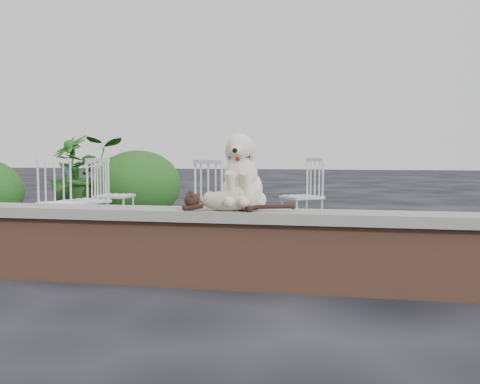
% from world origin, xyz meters
% --- Properties ---
extents(ground, '(60.00, 60.00, 0.00)m').
position_xyz_m(ground, '(0.00, 0.00, 0.00)').
color(ground, black).
rests_on(ground, ground).
extents(brick_wall, '(6.00, 0.30, 0.50)m').
position_xyz_m(brick_wall, '(0.00, 0.00, 0.25)').
color(brick_wall, brown).
rests_on(brick_wall, ground).
extents(capstone, '(6.20, 0.40, 0.08)m').
position_xyz_m(capstone, '(0.00, 0.00, 0.54)').
color(capstone, slate).
rests_on(capstone, brick_wall).
extents(dog, '(0.38, 0.50, 0.58)m').
position_xyz_m(dog, '(1.05, 0.07, 0.87)').
color(dog, beige).
rests_on(dog, capstone).
extents(cat, '(0.97, 0.24, 0.16)m').
position_xyz_m(cat, '(0.97, -0.08, 0.66)').
color(cat, tan).
rests_on(cat, capstone).
extents(chair_c, '(0.76, 0.76, 0.94)m').
position_xyz_m(chair_c, '(0.59, 1.27, 0.47)').
color(chair_c, silver).
rests_on(chair_c, ground).
extents(chair_b, '(0.73, 0.73, 0.94)m').
position_xyz_m(chair_b, '(-1.15, 1.83, 0.47)').
color(chair_b, silver).
rests_on(chair_b, ground).
extents(chair_a, '(0.79, 0.79, 0.94)m').
position_xyz_m(chair_a, '(-1.26, 1.47, 0.47)').
color(chair_a, silver).
rests_on(chair_a, ground).
extents(chair_d, '(0.78, 0.78, 0.94)m').
position_xyz_m(chair_d, '(1.21, 2.95, 0.47)').
color(chair_d, silver).
rests_on(chair_d, ground).
extents(chair_e, '(0.59, 0.59, 0.94)m').
position_xyz_m(chair_e, '(-1.16, 2.64, 0.47)').
color(chair_e, silver).
rests_on(chair_e, ground).
extents(potted_plant_a, '(1.47, 1.41, 1.26)m').
position_xyz_m(potted_plant_a, '(-2.50, 4.74, 0.63)').
color(potted_plant_a, '#1F4B15').
rests_on(potted_plant_a, ground).
extents(potted_plant_b, '(1.04, 1.04, 1.32)m').
position_xyz_m(potted_plant_b, '(-3.18, 5.23, 0.66)').
color(potted_plant_b, '#1F4B15').
rests_on(potted_plant_b, ground).
extents(shrubbery, '(3.26, 2.62, 1.10)m').
position_xyz_m(shrubbery, '(-2.24, 4.12, 0.45)').
color(shrubbery, '#1F4B15').
rests_on(shrubbery, ground).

